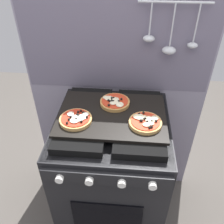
{
  "coord_description": "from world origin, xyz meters",
  "views": [
    {
      "loc": [
        0.08,
        -0.97,
        1.67
      ],
      "look_at": [
        0.0,
        0.0,
        0.93
      ],
      "focal_mm": 39.13,
      "sensor_mm": 36.0,
      "label": 1
    }
  ],
  "objects_px": {
    "baking_tray": "(112,115)",
    "pizza_left": "(76,119)",
    "pizza_right": "(145,122)",
    "stove": "(112,173)",
    "pizza_center": "(115,102)"
  },
  "relations": [
    {
      "from": "pizza_center",
      "to": "pizza_right",
      "type": "bearing_deg",
      "value": -43.98
    },
    {
      "from": "pizza_left",
      "to": "pizza_center",
      "type": "relative_size",
      "value": 1.0
    },
    {
      "from": "stove",
      "to": "baking_tray",
      "type": "xyz_separation_m",
      "value": [
        0.0,
        0.0,
        0.46
      ]
    },
    {
      "from": "pizza_right",
      "to": "pizza_center",
      "type": "xyz_separation_m",
      "value": [
        -0.16,
        0.15,
        -0.0
      ]
    },
    {
      "from": "baking_tray",
      "to": "pizza_right",
      "type": "distance_m",
      "value": 0.18
    },
    {
      "from": "pizza_left",
      "to": "baking_tray",
      "type": "bearing_deg",
      "value": 23.81
    },
    {
      "from": "baking_tray",
      "to": "stove",
      "type": "bearing_deg",
      "value": -90.0
    },
    {
      "from": "stove",
      "to": "pizza_center",
      "type": "distance_m",
      "value": 0.49
    },
    {
      "from": "baking_tray",
      "to": "pizza_left",
      "type": "xyz_separation_m",
      "value": [
        -0.17,
        -0.07,
        0.02
      ]
    },
    {
      "from": "pizza_right",
      "to": "baking_tray",
      "type": "bearing_deg",
      "value": 157.44
    },
    {
      "from": "stove",
      "to": "pizza_left",
      "type": "bearing_deg",
      "value": -156.66
    },
    {
      "from": "stove",
      "to": "pizza_right",
      "type": "relative_size",
      "value": 5.72
    },
    {
      "from": "stove",
      "to": "pizza_center",
      "type": "relative_size",
      "value": 5.72
    },
    {
      "from": "baking_tray",
      "to": "pizza_center",
      "type": "distance_m",
      "value": 0.09
    },
    {
      "from": "stove",
      "to": "pizza_right",
      "type": "height_order",
      "value": "pizza_right"
    }
  ]
}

